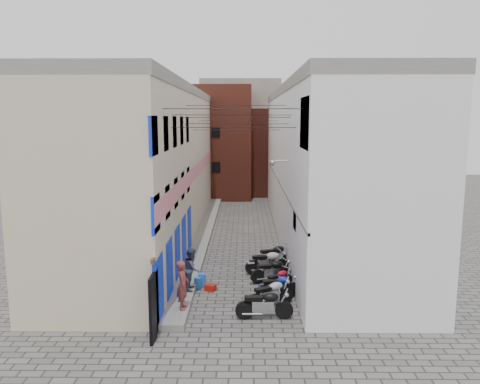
{
  "coord_description": "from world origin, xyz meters",
  "views": [
    {
      "loc": [
        0.44,
        -14.86,
        7.17
      ],
      "look_at": [
        0.18,
        11.47,
        3.0
      ],
      "focal_mm": 35.0,
      "sensor_mm": 36.0,
      "label": 1
    }
  ],
  "objects_px": {
    "motorcycle_a": "(264,303)",
    "motorcycle_b": "(271,292)",
    "motorcycle_c": "(278,285)",
    "motorcycle_e": "(272,269)",
    "motorcycle_f": "(268,261)",
    "person_b": "(192,269)",
    "motorcycle_g": "(274,254)",
    "water_jug_far": "(202,280)",
    "water_jug_near": "(198,283)",
    "person_a": "(183,285)",
    "motorcycle_d": "(279,279)",
    "red_crate": "(210,288)"
  },
  "relations": [
    {
      "from": "motorcycle_a",
      "to": "person_a",
      "type": "relative_size",
      "value": 1.15
    },
    {
      "from": "motorcycle_b",
      "to": "water_jug_far",
      "type": "height_order",
      "value": "motorcycle_b"
    },
    {
      "from": "motorcycle_e",
      "to": "red_crate",
      "type": "height_order",
      "value": "motorcycle_e"
    },
    {
      "from": "person_a",
      "to": "water_jug_far",
      "type": "xyz_separation_m",
      "value": [
        0.43,
        3.03,
        -0.89
      ]
    },
    {
      "from": "person_a",
      "to": "water_jug_near",
      "type": "relative_size",
      "value": 3.72
    },
    {
      "from": "motorcycle_g",
      "to": "person_a",
      "type": "relative_size",
      "value": 1.16
    },
    {
      "from": "motorcycle_c",
      "to": "motorcycle_f",
      "type": "xyz_separation_m",
      "value": [
        -0.29,
        2.97,
        0.08
      ]
    },
    {
      "from": "motorcycle_e",
      "to": "red_crate",
      "type": "relative_size",
      "value": 4.65
    },
    {
      "from": "motorcycle_c",
      "to": "person_a",
      "type": "xyz_separation_m",
      "value": [
        -3.62,
        -1.71,
        0.63
      ]
    },
    {
      "from": "motorcycle_e",
      "to": "motorcycle_g",
      "type": "relative_size",
      "value": 0.95
    },
    {
      "from": "motorcycle_f",
      "to": "water_jug_far",
      "type": "relative_size",
      "value": 3.9
    },
    {
      "from": "motorcycle_c",
      "to": "water_jug_far",
      "type": "bearing_deg",
      "value": -126.34
    },
    {
      "from": "person_b",
      "to": "water_jug_near",
      "type": "bearing_deg",
      "value": -10.45
    },
    {
      "from": "motorcycle_a",
      "to": "motorcycle_g",
      "type": "xyz_separation_m",
      "value": [
        0.75,
        6.09,
        0.0
      ]
    },
    {
      "from": "motorcycle_f",
      "to": "water_jug_near",
      "type": "bearing_deg",
      "value": -68.74
    },
    {
      "from": "motorcycle_c",
      "to": "person_a",
      "type": "relative_size",
      "value": 1.02
    },
    {
      "from": "person_a",
      "to": "water_jug_near",
      "type": "xyz_separation_m",
      "value": [
        0.27,
        2.72,
        -0.92
      ]
    },
    {
      "from": "motorcycle_d",
      "to": "motorcycle_g",
      "type": "distance_m",
      "value": 3.17
    },
    {
      "from": "motorcycle_e",
      "to": "motorcycle_f",
      "type": "distance_m",
      "value": 1.16
    },
    {
      "from": "motorcycle_b",
      "to": "motorcycle_g",
      "type": "bearing_deg",
      "value": 145.89
    },
    {
      "from": "motorcycle_c",
      "to": "person_b",
      "type": "xyz_separation_m",
      "value": [
        -3.51,
        0.28,
        0.57
      ]
    },
    {
      "from": "motorcycle_b",
      "to": "water_jug_far",
      "type": "distance_m",
      "value": 3.63
    },
    {
      "from": "motorcycle_a",
      "to": "water_jug_far",
      "type": "height_order",
      "value": "motorcycle_a"
    },
    {
      "from": "person_b",
      "to": "water_jug_near",
      "type": "distance_m",
      "value": 1.14
    },
    {
      "from": "motorcycle_a",
      "to": "motorcycle_b",
      "type": "xyz_separation_m",
      "value": [
        0.31,
        1.12,
        -0.03
      ]
    },
    {
      "from": "motorcycle_f",
      "to": "person_a",
      "type": "distance_m",
      "value": 5.77
    },
    {
      "from": "motorcycle_a",
      "to": "motorcycle_b",
      "type": "height_order",
      "value": "motorcycle_a"
    },
    {
      "from": "motorcycle_g",
      "to": "water_jug_far",
      "type": "relative_size",
      "value": 3.84
    },
    {
      "from": "motorcycle_f",
      "to": "motorcycle_e",
      "type": "bearing_deg",
      "value": -3.72
    },
    {
      "from": "motorcycle_a",
      "to": "motorcycle_c",
      "type": "bearing_deg",
      "value": 160.75
    },
    {
      "from": "motorcycle_f",
      "to": "person_b",
      "type": "bearing_deg",
      "value": -61.38
    },
    {
      "from": "motorcycle_d",
      "to": "water_jug_near",
      "type": "xyz_separation_m",
      "value": [
        -3.45,
        0.12,
        -0.24
      ]
    },
    {
      "from": "motorcycle_a",
      "to": "water_jug_near",
      "type": "distance_m",
      "value": 4.08
    },
    {
      "from": "motorcycle_c",
      "to": "motorcycle_f",
      "type": "bearing_deg",
      "value": 171.59
    },
    {
      "from": "motorcycle_e",
      "to": "water_jug_far",
      "type": "relative_size",
      "value": 3.65
    },
    {
      "from": "motorcycle_a",
      "to": "motorcycle_g",
      "type": "height_order",
      "value": "motorcycle_g"
    },
    {
      "from": "motorcycle_e",
      "to": "red_crate",
      "type": "xyz_separation_m",
      "value": [
        -2.67,
        -1.07,
        -0.44
      ]
    },
    {
      "from": "motorcycle_a",
      "to": "motorcycle_d",
      "type": "xyz_separation_m",
      "value": [
        0.75,
        2.92,
        -0.12
      ]
    },
    {
      "from": "motorcycle_a",
      "to": "water_jug_near",
      "type": "xyz_separation_m",
      "value": [
        -2.7,
        3.04,
        -0.36
      ]
    },
    {
      "from": "motorcycle_a",
      "to": "motorcycle_b",
      "type": "relative_size",
      "value": 1.04
    },
    {
      "from": "person_a",
      "to": "red_crate",
      "type": "bearing_deg",
      "value": -22.64
    },
    {
      "from": "motorcycle_g",
      "to": "water_jug_near",
      "type": "xyz_separation_m",
      "value": [
        -3.45,
        -3.05,
        -0.37
      ]
    },
    {
      "from": "motorcycle_f",
      "to": "motorcycle_g",
      "type": "bearing_deg",
      "value": 149.67
    },
    {
      "from": "water_jug_far",
      "to": "motorcycle_d",
      "type": "bearing_deg",
      "value": -7.26
    },
    {
      "from": "motorcycle_c",
      "to": "person_b",
      "type": "bearing_deg",
      "value": -108.53
    },
    {
      "from": "motorcycle_d",
      "to": "motorcycle_g",
      "type": "bearing_deg",
      "value": 139.23
    },
    {
      "from": "motorcycle_f",
      "to": "water_jug_far",
      "type": "distance_m",
      "value": 3.36
    },
    {
      "from": "person_b",
      "to": "water_jug_near",
      "type": "height_order",
      "value": "person_b"
    },
    {
      "from": "motorcycle_f",
      "to": "water_jug_far",
      "type": "bearing_deg",
      "value": -71.61
    },
    {
      "from": "motorcycle_g",
      "to": "person_b",
      "type": "bearing_deg",
      "value": -68.25
    }
  ]
}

